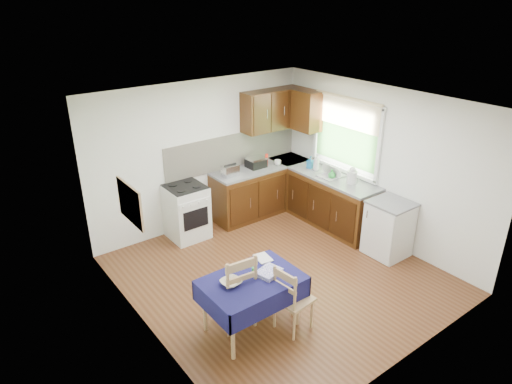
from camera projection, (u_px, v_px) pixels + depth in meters
floor at (280, 275)px, 6.62m from camera, size 4.20×4.20×0.00m
ceiling at (284, 104)px, 5.60m from camera, size 4.00×4.20×0.02m
wall_back at (201, 155)px, 7.64m from camera, size 4.00×0.02×2.50m
wall_front at (416, 266)px, 4.58m from camera, size 4.00×0.02×2.50m
wall_left at (142, 242)px, 5.01m from camera, size 0.02×4.20×2.50m
wall_right at (378, 165)px, 7.21m from camera, size 0.02×4.20×2.50m
base_cabinets at (294, 196)px, 8.11m from camera, size 1.90×2.30×0.86m
worktop_back at (261, 167)px, 8.15m from camera, size 1.90×0.60×0.04m
worktop_right at (334, 178)px, 7.67m from camera, size 0.60×1.70×0.04m
worktop_corner at (289, 160)px, 8.51m from camera, size 0.60×0.60×0.04m
splashback at (234, 150)px, 8.01m from camera, size 2.70×0.02×0.60m
upper_cabinets at (283, 110)px, 8.02m from camera, size 1.20×0.85×0.70m
stove at (187, 212)px, 7.47m from camera, size 0.60×0.61×0.92m
window at (346, 131)px, 7.54m from camera, size 0.04×1.48×1.26m
fridge at (389, 229)px, 6.98m from camera, size 0.58×0.60×0.89m
corkboard at (130, 204)px, 5.10m from camera, size 0.04×0.62×0.47m
dining_table at (252, 287)px, 5.36m from camera, size 1.16×0.79×0.70m
chair_far at (236, 288)px, 5.42m from camera, size 0.49×0.49×1.02m
chair_near at (291, 297)px, 5.38m from camera, size 0.43×0.43×0.89m
toaster at (230, 171)px, 7.67m from camera, size 0.28×0.17×0.21m
sandwich_press at (256, 162)px, 8.06m from camera, size 0.31×0.27×0.18m
sauce_bottle at (267, 160)px, 8.11m from camera, size 0.05×0.05×0.22m
yellow_packet at (256, 162)px, 8.13m from camera, size 0.13×0.10×0.16m
dish_rack at (331, 175)px, 7.69m from camera, size 0.41×0.31×0.20m
kettle at (352, 176)px, 7.38m from camera, size 0.17×0.17×0.28m
cup at (278, 162)px, 8.18m from camera, size 0.14×0.14×0.09m
soap_bottle_a at (316, 162)px, 7.91m from camera, size 0.15×0.15×0.29m
soap_bottle_b at (310, 162)px, 8.01m from camera, size 0.12×0.12×0.21m
soap_bottle_c at (332, 174)px, 7.58m from camera, size 0.17×0.17×0.16m
plate_bowl at (231, 283)px, 5.21m from camera, size 0.24×0.24×0.06m
book at (257, 260)px, 5.68m from camera, size 0.21×0.26×0.02m
spice_jar at (254, 271)px, 5.39m from camera, size 0.04×0.04×0.09m
tea_towel at (269, 272)px, 5.40m from camera, size 0.33×0.29×0.05m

